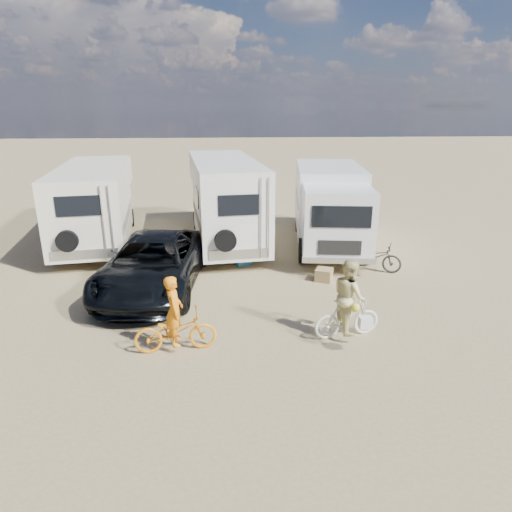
{
  "coord_description": "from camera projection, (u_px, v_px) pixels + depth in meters",
  "views": [
    {
      "loc": [
        -0.29,
        -10.03,
        5.24
      ],
      "look_at": [
        0.55,
        1.55,
        1.3
      ],
      "focal_mm": 31.09,
      "sensor_mm": 36.0,
      "label": 1
    }
  ],
  "objects": [
    {
      "name": "bike_parked",
      "position": [
        373.0,
        257.0,
        14.75
      ],
      "size": [
        1.93,
        1.45,
        0.97
      ],
      "primitive_type": "imported",
      "rotation": [
        0.0,
        0.0,
        1.07
      ],
      "color": "#242724",
      "rests_on": "ground"
    },
    {
      "name": "dark_suv",
      "position": [
        153.0,
        264.0,
        13.17
      ],
      "size": [
        3.2,
        5.96,
        1.59
      ],
      "primitive_type": "imported",
      "rotation": [
        0.0,
        0.0,
        -0.1
      ],
      "color": "black",
      "rests_on": "ground"
    },
    {
      "name": "rv_main",
      "position": [
        225.0,
        202.0,
        17.49
      ],
      "size": [
        3.16,
        7.64,
        3.3
      ],
      "primitive_type": null,
      "rotation": [
        0.0,
        0.0,
        0.11
      ],
      "color": "silver",
      "rests_on": "ground"
    },
    {
      "name": "rider_man",
      "position": [
        175.0,
        318.0,
        9.77
      ],
      "size": [
        0.45,
        0.63,
        1.61
      ],
      "primitive_type": "imported",
      "rotation": [
        0.0,
        0.0,
        1.68
      ],
      "color": "orange",
      "rests_on": "ground"
    },
    {
      "name": "cooler",
      "position": [
        243.0,
        259.0,
        15.36
      ],
      "size": [
        0.67,
        0.6,
        0.44
      ],
      "primitive_type": "cube",
      "rotation": [
        0.0,
        0.0,
        0.43
      ],
      "color": "#26668A",
      "rests_on": "ground"
    },
    {
      "name": "box_truck",
      "position": [
        330.0,
        208.0,
        17.04
      ],
      "size": [
        3.35,
        7.07,
        3.01
      ],
      "primitive_type": null,
      "rotation": [
        0.0,
        0.0,
        -0.13
      ],
      "color": "silver",
      "rests_on": "ground"
    },
    {
      "name": "bike_woman",
      "position": [
        347.0,
        318.0,
        10.46
      ],
      "size": [
        1.7,
        0.76,
        0.99
      ],
      "primitive_type": "imported",
      "rotation": [
        0.0,
        0.0,
        1.76
      ],
      "color": "beige",
      "rests_on": "ground"
    },
    {
      "name": "rv_left",
      "position": [
        96.0,
        205.0,
        17.57
      ],
      "size": [
        3.49,
        7.79,
        3.03
      ],
      "primitive_type": null,
      "rotation": [
        0.0,
        0.0,
        0.14
      ],
      "color": "white",
      "rests_on": "ground"
    },
    {
      "name": "crate",
      "position": [
        324.0,
        275.0,
        13.96
      ],
      "size": [
        0.65,
        0.65,
        0.39
      ],
      "primitive_type": "cube",
      "rotation": [
        0.0,
        0.0,
        -0.43
      ],
      "color": "olive",
      "rests_on": "ground"
    },
    {
      "name": "rider_woman",
      "position": [
        348.0,
        303.0,
        10.34
      ],
      "size": [
        0.82,
        0.97,
        1.77
      ],
      "primitive_type": "imported",
      "rotation": [
        0.0,
        0.0,
        1.76
      ],
      "color": "#D6C884",
      "rests_on": "ground"
    },
    {
      "name": "ground",
      "position": [
        239.0,
        325.0,
        11.18
      ],
      "size": [
        140.0,
        140.0,
        0.0
      ],
      "primitive_type": "plane",
      "color": "#9F8A5F",
      "rests_on": "ground"
    },
    {
      "name": "bike_man",
      "position": [
        175.0,
        331.0,
        9.87
      ],
      "size": [
        1.89,
        0.84,
        0.96
      ],
      "primitive_type": "imported",
      "rotation": [
        0.0,
        0.0,
        1.68
      ],
      "color": "orange",
      "rests_on": "ground"
    }
  ]
}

